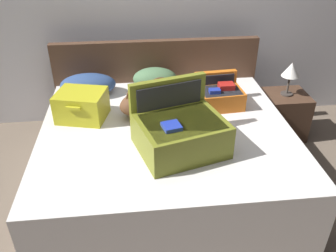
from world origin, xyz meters
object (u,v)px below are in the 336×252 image
duffel_bag (150,101)px  pillow_center_head (88,85)px  hard_case_large (180,131)px  hard_case_medium (82,105)px  nightstand (282,115)px  table_lamp (291,71)px  hard_case_small (219,95)px  pillow_near_headboard (155,79)px  bed (166,156)px

duffel_bag → pillow_center_head: size_ratio=1.17×
hard_case_large → hard_case_medium: (-0.74, 0.52, -0.03)m
nightstand → table_lamp: (-0.00, 0.00, 0.49)m
duffel_bag → nightstand: size_ratio=1.27×
hard_case_large → table_lamp: hard_case_large is taller
hard_case_small → nightstand: size_ratio=0.86×
hard_case_medium → pillow_center_head: 0.44m
hard_case_small → table_lamp: size_ratio=1.21×
duffel_bag → hard_case_medium: bearing=-179.0°
table_lamp → pillow_near_headboard: bearing=176.3°
table_lamp → pillow_center_head: bearing=179.0°
hard_case_large → nightstand: bearing=21.4°
hard_case_small → pillow_center_head: bearing=158.9°
bed → hard_case_large: bearing=-76.7°
nightstand → pillow_near_headboard: bearing=176.3°
hard_case_large → nightstand: 1.60m
hard_case_small → hard_case_large: bearing=-129.7°
hard_case_medium → duffel_bag: size_ratio=0.75×
hard_case_large → hard_case_medium: bearing=128.4°
hard_case_large → pillow_center_head: (-0.73, 0.97, -0.05)m
hard_case_large → duffel_bag: hard_case_large is taller
hard_case_medium → table_lamp: bearing=26.1°
bed → hard_case_medium: 0.82m
bed → hard_case_medium: (-0.67, 0.24, 0.40)m
bed → pillow_near_headboard: bearing=92.5°
duffel_bag → bed: bearing=-66.3°
hard_case_medium → table_lamp: (1.95, 0.41, 0.04)m
bed → hard_case_medium: hard_case_medium is taller
hard_case_small → pillow_near_headboard: hard_case_small is taller
hard_case_large → pillow_near_headboard: bearing=79.4°
table_lamp → hard_case_medium: bearing=-168.2°
bed → hard_case_large: size_ratio=2.82×
hard_case_medium → nightstand: hard_case_medium is taller
pillow_near_headboard → table_lamp: (1.31, -0.08, 0.05)m
pillow_center_head → nightstand: pillow_center_head is taller
hard_case_small → pillow_center_head: 1.21m
table_lamp → nightstand: bearing=0.0°
bed → pillow_center_head: pillow_center_head is taller
pillow_near_headboard → hard_case_large: bearing=-84.4°
hard_case_medium → pillow_near_headboard: (0.64, 0.49, -0.01)m
duffel_bag → pillow_near_headboard: 0.49m
table_lamp → hard_case_small: bearing=-158.2°
duffel_bag → nightstand: 1.51m
hard_case_large → pillow_center_head: bearing=110.8°
hard_case_small → pillow_near_headboard: (-0.53, 0.39, 0.01)m
duffel_bag → table_lamp: duffel_bag is taller
hard_case_large → pillow_center_head: 1.21m
hard_case_small → duffel_bag: (-0.61, -0.09, 0.02)m
bed → table_lamp: size_ratio=5.95×
duffel_bag → table_lamp: 1.44m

